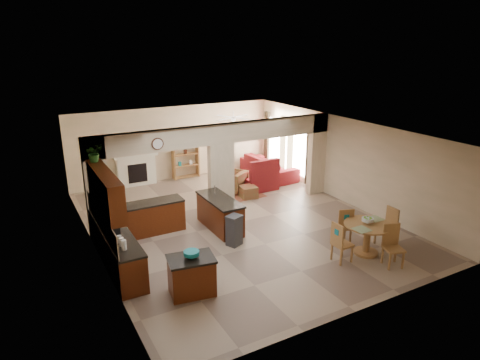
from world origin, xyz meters
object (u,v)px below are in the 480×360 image
sofa (269,167)px  kitchen_island (192,275)px  dining_table (367,234)px  armchair (233,181)px

sofa → kitchen_island: bearing=133.5°
dining_table → sofa: bearing=78.7°
kitchen_island → dining_table: size_ratio=0.90×
sofa → dining_table: bearing=165.6°
kitchen_island → dining_table: bearing=3.5°
kitchen_island → dining_table: kitchen_island is taller
dining_table → armchair: bearing=97.4°
kitchen_island → armchair: (3.81, 5.30, -0.04)m
kitchen_island → sofa: kitchen_island is taller
kitchen_island → armchair: kitchen_island is taller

